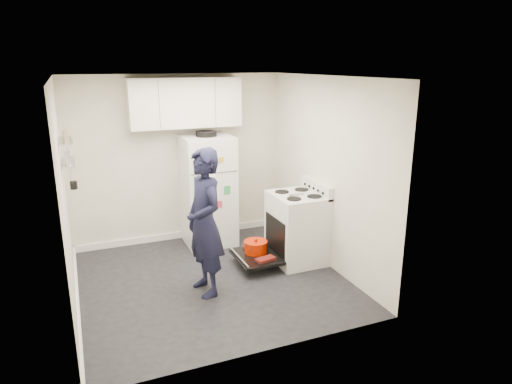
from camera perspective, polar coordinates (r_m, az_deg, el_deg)
name	(u,v)px	position (r m, az deg, el deg)	size (l,w,h in m)	color
room	(206,188)	(5.48, -6.26, 0.50)	(3.21, 3.21, 2.51)	black
electric_range	(296,228)	(6.28, 5.05, -4.55)	(0.66, 0.76, 1.10)	silver
open_oven_door	(256,251)	(6.20, 0.01, -7.44)	(0.55, 0.70, 0.24)	black
refrigerator	(208,190)	(6.82, -6.03, 0.22)	(0.72, 0.74, 1.70)	white
upper_cabinets	(185,103)	(6.70, -8.86, 10.98)	(1.60, 0.33, 0.70)	silver
wall_shelf_rack	(67,152)	(5.63, -22.53, 4.67)	(0.14, 0.60, 0.61)	#B2B2B7
person	(205,223)	(5.30, -6.45, -3.85)	(0.64, 0.42, 1.75)	black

